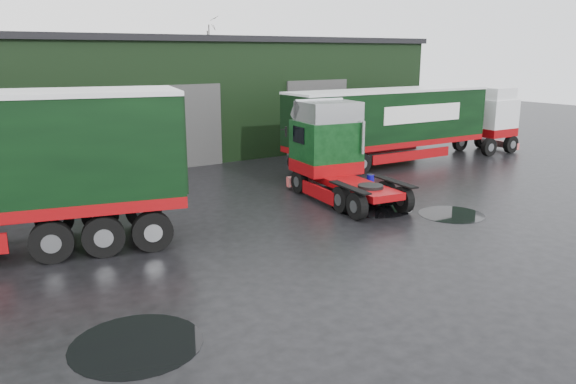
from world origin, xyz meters
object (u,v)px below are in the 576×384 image
object	(u,v)px
hero_tractor	(349,154)
tree_back_b	(196,75)
warehouse	(139,95)
wash_bucket	(370,178)
lorry_right	(389,127)

from	to	relation	value
hero_tractor	tree_back_b	world-z (taller)	tree_back_b
hero_tractor	warehouse	bearing A→B (deg)	105.98
hero_tractor	wash_bucket	world-z (taller)	hero_tractor
wash_bucket	tree_back_b	distance (m)	23.75
warehouse	hero_tractor	xyz separation A→B (m)	(2.50, -15.50, -1.31)
warehouse	lorry_right	size ratio (longest dim) A/B	2.25
tree_back_b	wash_bucket	bearing A→B (deg)	-96.01
wash_bucket	warehouse	bearing A→B (deg)	112.53
warehouse	hero_tractor	distance (m)	15.75
hero_tractor	wash_bucket	bearing A→B (deg)	42.08
lorry_right	wash_bucket	size ratio (longest dim) A/B	44.74
hero_tractor	wash_bucket	size ratio (longest dim) A/B	18.47
warehouse	hero_tractor	bearing A→B (deg)	-80.84
hero_tractor	lorry_right	size ratio (longest dim) A/B	0.41
hero_tractor	wash_bucket	xyz separation A→B (m)	(3.04, 2.15, -1.70)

